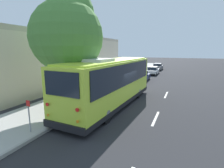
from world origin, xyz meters
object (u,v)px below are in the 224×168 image
Objects in this scene: parked_sedan_white at (153,71)px; sign_post_near at (29,116)px; parked_sedan_navy at (141,76)px; sign_post_far at (52,110)px; fire_hydrant at (121,81)px; shuttle_bus at (111,80)px; street_tree at (68,32)px; parked_sedan_gray at (158,67)px.

parked_sedan_white is 2.77× the size of sign_post_near.
sign_post_far is at bearing 174.32° from parked_sedan_navy.
parked_sedan_white is 10.98m from fire_hydrant.
shuttle_bus is at bearing -165.67° from fire_hydrant.
parked_sedan_navy is at bearing -8.08° from street_tree.
parked_sedan_white is 20.38m from street_tree.
parked_sedan_white is at bearing 3.72° from shuttle_bus.
sign_post_far reaches higher than parked_sedan_navy.
sign_post_far is at bearing 176.58° from parked_sedan_gray.
street_tree is 6.02× the size of sign_post_far.
parked_sedan_white is 0.57× the size of street_tree.
fire_hydrant is at bearing -2.77° from street_tree.
parked_sedan_gray is 27.01m from street_tree.
sign_post_near is 1.95× the size of fire_hydrant.
parked_sedan_navy is 15.17m from sign_post_far.
street_tree is 10.04m from fire_hydrant.
street_tree is 9.48× the size of fire_hydrant.
parked_sedan_gray is 0.58× the size of street_tree.
shuttle_bus is 12.93× the size of fire_hydrant.
shuttle_bus is 2.35× the size of parked_sedan_gray.
shuttle_bus is 11.09m from parked_sedan_navy.
parked_sedan_white is at bearing -2.94° from parked_sedan_navy.
parked_sedan_navy is 1.02× the size of parked_sedan_white.
sign_post_near reaches higher than parked_sedan_white.
parked_sedan_navy is (11.00, 0.45, -1.30)m from shuttle_bus.
parked_sedan_gray is (6.80, 0.18, 0.02)m from parked_sedan_white.
fire_hydrant is (7.17, 1.83, -1.34)m from shuttle_bus.
street_tree reaches higher than parked_sedan_white.
street_tree is at bearing 177.23° from fire_hydrant.
shuttle_bus is 6.63× the size of sign_post_near.
parked_sedan_gray is at bearing -4.90° from fire_hydrant.
parked_sedan_gray reaches higher than parked_sedan_white.
sign_post_near is at bearing 179.87° from fire_hydrant.
sign_post_near is (-3.85, -0.40, -4.19)m from street_tree.
shuttle_bus is at bearing -177.99° from parked_sedan_navy.
street_tree is at bearing 130.88° from shuttle_bus.
parked_sedan_white is (18.01, 0.14, -1.30)m from shuttle_bus.
parked_sedan_navy is 3.49× the size of sign_post_far.
parked_sedan_gray is at bearing -3.06° from sign_post_far.
shuttle_bus is at bearing -179.63° from parked_sedan_gray.
sign_post_near is at bearing 176.73° from parked_sedan_gray.
parked_sedan_white reaches higher than fire_hydrant.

